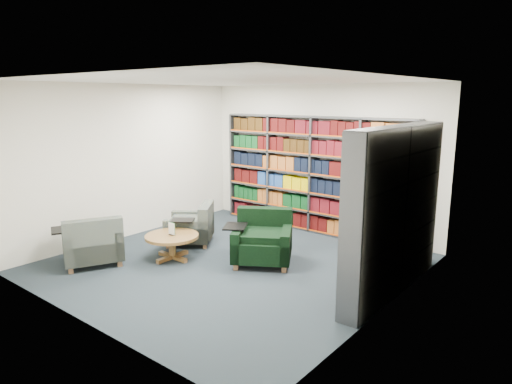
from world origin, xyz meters
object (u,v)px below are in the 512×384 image
Objects in this scene: chair_teal_left at (194,227)px; coffee_table at (172,240)px; chair_green_right at (263,241)px; chair_teal_front at (93,245)px.

chair_teal_left is 1.29× the size of coffee_table.
chair_teal_left is at bearing -177.78° from chair_green_right.
chair_green_right reaches higher than chair_teal_front.
chair_green_right is 1.05× the size of chair_teal_front.
coffee_table is at bearing 49.76° from chair_teal_front.
chair_green_right reaches higher than chair_teal_left.
chair_green_right reaches higher than coffee_table.
chair_green_right is 1.43× the size of coffee_table.
chair_teal_front is (-1.97, -1.78, -0.01)m from chair_green_right.
chair_teal_left is 0.90× the size of chair_green_right.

